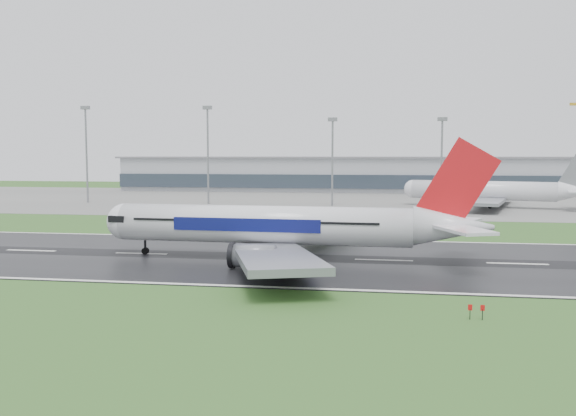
# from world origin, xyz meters

# --- Properties ---
(ground) EXTENTS (520.00, 520.00, 0.00)m
(ground) POSITION_xyz_m (0.00, 0.00, 0.00)
(ground) COLOR #2A551F
(ground) RESTS_ON ground
(runway) EXTENTS (400.00, 45.00, 0.10)m
(runway) POSITION_xyz_m (0.00, 0.00, 0.05)
(runway) COLOR black
(runway) RESTS_ON ground
(apron) EXTENTS (400.00, 130.00, 0.08)m
(apron) POSITION_xyz_m (0.00, 125.00, 0.04)
(apron) COLOR slate
(apron) RESTS_ON ground
(terminal) EXTENTS (240.00, 36.00, 15.00)m
(terminal) POSITION_xyz_m (0.00, 185.00, 7.50)
(terminal) COLOR #93979E
(terminal) RESTS_ON ground
(main_airliner) EXTENTS (63.62, 60.80, 18.16)m
(main_airliner) POSITION_xyz_m (-14.70, -1.36, 9.18)
(main_airliner) COLOR silver
(main_airliner) RESTS_ON runway
(parked_airliner) EXTENTS (69.94, 67.16, 16.92)m
(parked_airliner) POSITION_xyz_m (33.01, 102.20, 8.54)
(parked_airliner) COLOR silver
(parked_airliner) RESTS_ON apron
(floodmast_0) EXTENTS (0.64, 0.64, 32.06)m
(floodmast_0) POSITION_xyz_m (-101.44, 100.00, 16.03)
(floodmast_0) COLOR gray
(floodmast_0) RESTS_ON ground
(floodmast_1) EXTENTS (0.64, 0.64, 31.56)m
(floodmast_1) POSITION_xyz_m (-58.16, 100.00, 15.78)
(floodmast_1) COLOR gray
(floodmast_1) RESTS_ON ground
(floodmast_2) EXTENTS (0.64, 0.64, 27.29)m
(floodmast_2) POSITION_xyz_m (-16.62, 100.00, 13.64)
(floodmast_2) COLOR gray
(floodmast_2) RESTS_ON ground
(floodmast_3) EXTENTS (0.64, 0.64, 27.06)m
(floodmast_3) POSITION_xyz_m (17.65, 100.00, 13.53)
(floodmast_3) COLOR gray
(floodmast_3) RESTS_ON ground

